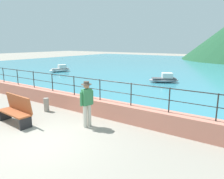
{
  "coord_description": "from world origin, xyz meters",
  "views": [
    {
      "loc": [
        5.48,
        -3.88,
        3.11
      ],
      "look_at": [
        0.29,
        3.7,
        1.1
      ],
      "focal_mm": 34.1,
      "sensor_mm": 36.0,
      "label": 1
    }
  ],
  "objects": [
    {
      "name": "boat_0",
      "position": [
        -12.22,
        11.99,
        0.33
      ],
      "size": [
        1.72,
        2.47,
        0.76
      ],
      "color": "white",
      "rests_on": "lake_water"
    },
    {
      "name": "bollard",
      "position": [
        -2.39,
        2.22,
        0.31
      ],
      "size": [
        0.24,
        0.24,
        0.63
      ],
      "primitive_type": "cylinder",
      "color": "gray",
      "rests_on": "ground"
    },
    {
      "name": "ground_plane",
      "position": [
        0.0,
        0.0,
        0.0
      ],
      "size": [
        120.0,
        120.0,
        0.0
      ],
      "primitive_type": "plane",
      "color": "gray"
    },
    {
      "name": "lake_water",
      "position": [
        0.0,
        25.84,
        0.03
      ],
      "size": [
        64.0,
        44.32,
        0.06
      ],
      "primitive_type": "cube",
      "color": "teal",
      "rests_on": "ground"
    },
    {
      "name": "railing",
      "position": [
        0.0,
        3.2,
        1.31
      ],
      "size": [
        18.44,
        0.04,
        0.9
      ],
      "color": "#282623",
      "rests_on": "promenade_wall"
    },
    {
      "name": "promenade_wall",
      "position": [
        0.0,
        3.2,
        0.35
      ],
      "size": [
        20.0,
        0.56,
        0.7
      ],
      "primitive_type": "cube",
      "color": "tan",
      "rests_on": "ground"
    },
    {
      "name": "boat_2",
      "position": [
        -0.47,
        12.14,
        0.33
      ],
      "size": [
        2.43,
        1.96,
        0.76
      ],
      "color": "gray",
      "rests_on": "lake_water"
    },
    {
      "name": "bench_main",
      "position": [
        -2.11,
        0.57,
        0.56
      ],
      "size": [
        1.74,
        0.68,
        1.13
      ],
      "color": "#9E4C28",
      "rests_on": "ground"
    },
    {
      "name": "person_walking",
      "position": [
        0.41,
        1.87,
        0.98
      ],
      "size": [
        0.38,
        0.55,
        1.75
      ],
      "color": "beige",
      "rests_on": "ground"
    }
  ]
}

